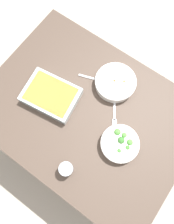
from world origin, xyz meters
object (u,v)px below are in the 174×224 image
Objects in this scene: broccoli_bowl at (120,144)px; baking_dish at (51,95)px; fork_on_table at (114,114)px; drink_cup at (67,169)px; spoon_by_stew at (97,79)px; stew_bowl at (115,83)px.

baking_dish is at bearing 179.85° from broccoli_bowl.
broccoli_bowl reaches higher than fork_on_table.
drink_cup is (-0.15, -0.27, 0.01)m from broccoli_bowl.
broccoli_bowl reaches higher than spoon_by_stew.
baking_dish is (-0.47, 0.00, 0.00)m from broccoli_bowl.
drink_cup is 0.40m from fork_on_table.
broccoli_bowl is at bearing -37.42° from spoon_by_stew.
stew_bowl is 1.15× the size of broccoli_bowl.
stew_bowl is 2.83× the size of drink_cup.
baking_dish is at bearing -121.61° from spoon_by_stew.
baking_dish is 2.08× the size of fork_on_table.
broccoli_bowl is (0.22, -0.28, -0.00)m from stew_bowl.
fork_on_table is at bearing -57.00° from stew_bowl.
spoon_by_stew is at bearing -160.91° from stew_bowl.
broccoli_bowl is 0.47m from baking_dish.
spoon_by_stew is at bearing 142.58° from broccoli_bowl.
broccoli_bowl is at bearing -52.57° from stew_bowl.
broccoli_bowl is at bearing -0.15° from baking_dish.
drink_cup reaches higher than stew_bowl.
broccoli_bowl is 1.22× the size of spoon_by_stew.
stew_bowl is 0.38m from baking_dish.
broccoli_bowl reaches higher than stew_bowl.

